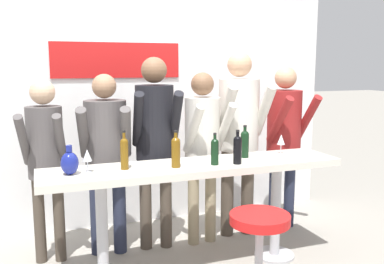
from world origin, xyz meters
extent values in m
cube|color=white|center=(0.00, 1.32, 1.30)|extent=(4.07, 0.10, 2.60)
cube|color=red|center=(-0.39, 1.26, 1.77)|extent=(1.32, 0.02, 0.36)
cube|color=silver|center=(0.00, 0.00, 0.89)|extent=(2.47, 0.52, 0.06)
cylinder|color=#B2B2B7|center=(-0.77, 0.00, 0.46)|extent=(0.09, 0.09, 0.86)
cylinder|color=#B2B2B7|center=(0.77, 0.00, 0.46)|extent=(0.09, 0.09, 0.86)
cylinder|color=#B2B2B7|center=(0.77, 0.00, 0.01)|extent=(0.36, 0.36, 0.02)
cylinder|color=#B2B2B7|center=(0.27, -0.60, 0.32)|extent=(0.06, 0.06, 0.60)
cylinder|color=red|center=(0.27, -0.60, 0.63)|extent=(0.44, 0.44, 0.07)
cylinder|color=#473D33|center=(-1.22, 0.60, 0.38)|extent=(0.10, 0.10, 0.77)
cylinder|color=#473D33|center=(-1.06, 0.58, 0.38)|extent=(0.10, 0.10, 0.77)
cylinder|color=#514C4C|center=(-1.14, 0.59, 1.07)|extent=(0.35, 0.35, 0.61)
sphere|color=#D6AD89|center=(-1.14, 0.59, 1.49)|extent=(0.21, 0.21, 0.21)
cylinder|color=#514C4C|center=(-1.31, 0.47, 1.11)|extent=(0.13, 0.36, 0.46)
cylinder|color=#514C4C|center=(-1.03, 0.42, 1.11)|extent=(0.13, 0.36, 0.46)
cylinder|color=#23283D|center=(-0.73, 0.61, 0.39)|extent=(0.12, 0.12, 0.79)
cylinder|color=#23283D|center=(-0.53, 0.57, 0.39)|extent=(0.12, 0.12, 0.79)
cylinder|color=#514C4C|center=(-0.63, 0.59, 1.10)|extent=(0.44, 0.44, 0.62)
sphere|color=#9E7556|center=(-0.63, 0.59, 1.54)|extent=(0.21, 0.21, 0.21)
cylinder|color=#514C4C|center=(-0.83, 0.47, 1.15)|extent=(0.16, 0.39, 0.49)
cylinder|color=#514C4C|center=(-0.49, 0.40, 1.15)|extent=(0.16, 0.39, 0.49)
cylinder|color=#473D33|center=(-0.28, 0.57, 0.43)|extent=(0.11, 0.11, 0.86)
cylinder|color=#473D33|center=(-0.09, 0.54, 0.43)|extent=(0.11, 0.11, 0.86)
cylinder|color=black|center=(-0.19, 0.55, 1.20)|extent=(0.39, 0.39, 0.68)
sphere|color=brown|center=(-0.19, 0.55, 1.67)|extent=(0.23, 0.23, 0.23)
cylinder|color=black|center=(-0.38, 0.41, 1.25)|extent=(0.14, 0.41, 0.52)
cylinder|color=black|center=(-0.05, 0.37, 1.25)|extent=(0.14, 0.41, 0.52)
cylinder|color=gray|center=(0.17, 0.51, 0.40)|extent=(0.11, 0.11, 0.79)
cylinder|color=gray|center=(0.35, 0.52, 0.40)|extent=(0.11, 0.11, 0.79)
cylinder|color=beige|center=(0.26, 0.52, 1.11)|extent=(0.35, 0.35, 0.63)
sphere|color=brown|center=(0.26, 0.52, 1.54)|extent=(0.21, 0.21, 0.21)
cylinder|color=beige|center=(0.11, 0.35, 1.15)|extent=(0.10, 0.38, 0.48)
cylinder|color=beige|center=(0.43, 0.37, 1.15)|extent=(0.10, 0.38, 0.48)
cylinder|color=#473D33|center=(0.57, 0.60, 0.44)|extent=(0.13, 0.13, 0.88)
cylinder|color=#473D33|center=(0.79, 0.59, 0.44)|extent=(0.13, 0.13, 0.88)
cylinder|color=beige|center=(0.68, 0.59, 1.23)|extent=(0.43, 0.43, 0.70)
sphere|color=tan|center=(0.68, 0.59, 1.72)|extent=(0.24, 0.24, 0.24)
cylinder|color=beige|center=(0.48, 0.44, 1.28)|extent=(0.13, 0.43, 0.54)
cylinder|color=beige|center=(0.85, 0.41, 1.28)|extent=(0.13, 0.43, 0.54)
cylinder|color=#23283D|center=(1.10, 0.58, 0.41)|extent=(0.11, 0.11, 0.82)
cylinder|color=#23283D|center=(1.29, 0.60, 0.41)|extent=(0.11, 0.11, 0.82)
cylinder|color=maroon|center=(1.20, 0.59, 1.14)|extent=(0.37, 0.37, 0.65)
sphere|color=tan|center=(1.20, 0.59, 1.59)|extent=(0.22, 0.22, 0.22)
cylinder|color=maroon|center=(1.04, 0.42, 1.18)|extent=(0.10, 0.39, 0.50)
cylinder|color=maroon|center=(1.37, 0.44, 1.18)|extent=(0.10, 0.39, 0.50)
cylinder|color=black|center=(0.49, 0.08, 1.02)|extent=(0.07, 0.07, 0.20)
sphere|color=black|center=(0.49, 0.08, 1.12)|extent=(0.07, 0.07, 0.07)
cylinder|color=black|center=(0.49, 0.08, 1.16)|extent=(0.03, 0.03, 0.07)
cylinder|color=black|center=(0.49, 0.08, 1.20)|extent=(0.03, 0.03, 0.01)
cylinder|color=brown|center=(-0.58, 0.01, 1.03)|extent=(0.06, 0.06, 0.21)
sphere|color=brown|center=(-0.58, 0.01, 1.13)|extent=(0.06, 0.06, 0.06)
cylinder|color=brown|center=(-0.58, 0.01, 1.17)|extent=(0.02, 0.02, 0.08)
cylinder|color=black|center=(-0.58, 0.01, 1.22)|extent=(0.03, 0.03, 0.02)
cylinder|color=black|center=(0.13, -0.09, 1.01)|extent=(0.06, 0.06, 0.18)
sphere|color=black|center=(0.13, -0.09, 1.10)|extent=(0.06, 0.06, 0.06)
cylinder|color=black|center=(0.13, -0.09, 1.14)|extent=(0.02, 0.02, 0.06)
cylinder|color=black|center=(0.13, -0.09, 1.18)|extent=(0.03, 0.03, 0.01)
cylinder|color=brown|center=(-0.19, -0.06, 1.02)|extent=(0.07, 0.07, 0.21)
sphere|color=brown|center=(-0.19, -0.06, 1.13)|extent=(0.07, 0.07, 0.07)
cylinder|color=brown|center=(-0.19, -0.06, 1.16)|extent=(0.03, 0.03, 0.07)
cylinder|color=black|center=(-0.19, -0.06, 1.21)|extent=(0.03, 0.03, 0.02)
cylinder|color=black|center=(0.32, -0.12, 1.02)|extent=(0.07, 0.07, 0.20)
sphere|color=black|center=(0.32, -0.12, 1.12)|extent=(0.07, 0.07, 0.07)
cylinder|color=black|center=(0.32, -0.12, 1.15)|extent=(0.03, 0.03, 0.07)
cylinder|color=black|center=(0.32, -0.12, 1.19)|extent=(0.03, 0.03, 0.01)
cylinder|color=silver|center=(-0.86, 0.01, 0.93)|extent=(0.06, 0.06, 0.01)
cylinder|color=silver|center=(-0.86, 0.01, 0.97)|extent=(0.01, 0.01, 0.08)
cone|color=silver|center=(-0.86, 0.01, 1.05)|extent=(0.07, 0.07, 0.09)
cylinder|color=silver|center=(0.86, 0.10, 0.93)|extent=(0.06, 0.06, 0.01)
cylinder|color=silver|center=(0.86, 0.10, 0.97)|extent=(0.01, 0.01, 0.08)
cone|color=silver|center=(0.86, 0.10, 1.05)|extent=(0.07, 0.07, 0.09)
ellipsoid|color=navy|center=(-0.99, -0.01, 1.01)|extent=(0.13, 0.13, 0.17)
cylinder|color=navy|center=(-0.99, -0.01, 1.12)|extent=(0.04, 0.04, 0.05)
camera|label=1|loc=(-1.19, -3.19, 1.72)|focal=40.00mm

